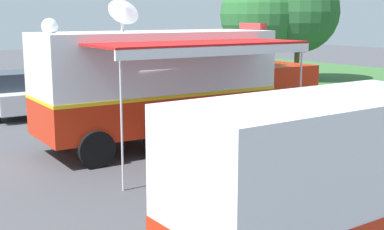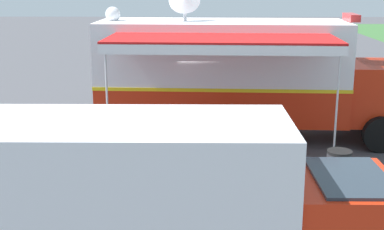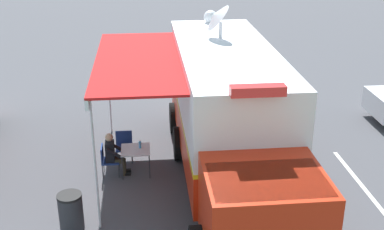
% 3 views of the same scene
% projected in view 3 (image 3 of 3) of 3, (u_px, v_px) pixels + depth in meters
% --- Properties ---
extents(ground_plane, '(100.00, 100.00, 0.00)m').
position_uv_depth(ground_plane, '(223.00, 165.00, 14.48)').
color(ground_plane, '#47474C').
extents(lot_stripe, '(0.34, 4.80, 0.01)m').
position_uv_depth(lot_stripe, '(368.00, 193.00, 13.03)').
color(lot_stripe, silver).
rests_on(lot_stripe, ground).
extents(command_truck, '(5.11, 9.59, 4.53)m').
position_uv_depth(command_truck, '(228.00, 113.00, 13.05)').
color(command_truck, red).
rests_on(command_truck, ground).
extents(folding_table, '(0.84, 0.84, 0.73)m').
position_uv_depth(folding_table, '(136.00, 151.00, 13.83)').
color(folding_table, silver).
rests_on(folding_table, ground).
extents(water_bottle, '(0.07, 0.07, 0.22)m').
position_uv_depth(water_bottle, '(140.00, 144.00, 13.84)').
color(water_bottle, '#4C99D8').
rests_on(water_bottle, folding_table).
extents(folding_chair_at_table, '(0.50, 0.50, 0.87)m').
position_uv_depth(folding_chair_at_table, '(107.00, 158.00, 13.79)').
color(folding_chair_at_table, navy).
rests_on(folding_chair_at_table, ground).
extents(folding_chair_beside_table, '(0.50, 0.50, 0.87)m').
position_uv_depth(folding_chair_beside_table, '(124.00, 144.00, 14.62)').
color(folding_chair_beside_table, navy).
rests_on(folding_chair_beside_table, ground).
extents(seated_responder, '(0.67, 0.57, 1.25)m').
position_uv_depth(seated_responder, '(113.00, 153.00, 13.75)').
color(seated_responder, black).
rests_on(seated_responder, ground).
extents(trash_bin, '(0.57, 0.57, 0.91)m').
position_uv_depth(trash_bin, '(71.00, 212.00, 11.43)').
color(trash_bin, '#2D2D33').
rests_on(trash_bin, ground).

